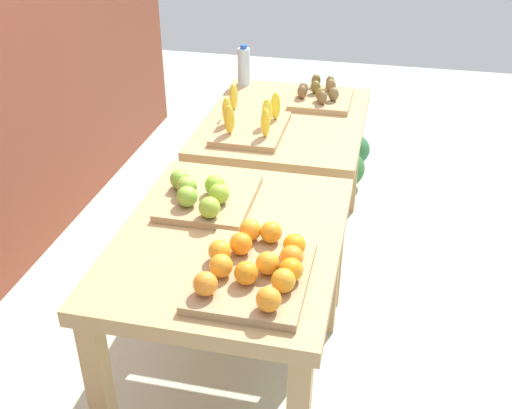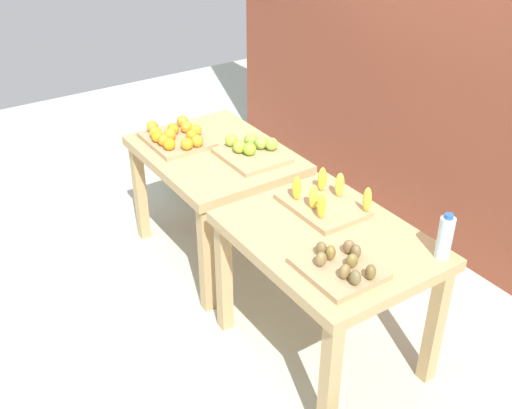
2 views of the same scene
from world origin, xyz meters
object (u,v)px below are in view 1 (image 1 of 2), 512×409
(display_table_left, at_px, (230,261))
(orange_bin, at_px, (255,267))
(apple_bin, at_px, (205,195))
(display_table_right, at_px, (285,138))
(water_bottle, at_px, (244,66))
(kiwi_bin, at_px, (321,96))
(banana_crate, at_px, (251,123))
(watermelon_pile, at_px, (344,159))

(display_table_left, bearing_deg, orange_bin, -146.94)
(orange_bin, relative_size, apple_bin, 1.10)
(display_table_right, height_order, apple_bin, apple_bin)
(display_table_left, bearing_deg, water_bottle, 11.73)
(water_bottle, bearing_deg, kiwi_bin, -110.26)
(display_table_right, relative_size, orange_bin, 2.29)
(orange_bin, bearing_deg, display_table_right, 6.27)
(display_table_right, relative_size, banana_crate, 2.36)
(orange_bin, bearing_deg, kiwi_bin, 0.03)
(apple_bin, bearing_deg, watermelon_pile, -12.59)
(display_table_left, height_order, kiwi_bin, kiwi_bin)
(banana_crate, distance_m, watermelon_pile, 1.37)
(orange_bin, height_order, watermelon_pile, orange_bin)
(apple_bin, relative_size, kiwi_bin, 1.13)
(water_bottle, relative_size, watermelon_pile, 0.34)
(apple_bin, bearing_deg, water_bottle, 7.39)
(banana_crate, distance_m, kiwi_bin, 0.55)
(display_table_right, relative_size, water_bottle, 4.47)
(display_table_right, distance_m, orange_bin, 1.36)
(orange_bin, bearing_deg, apple_bin, 35.03)
(orange_bin, bearing_deg, banana_crate, 13.86)
(banana_crate, relative_size, watermelon_pile, 0.64)
(water_bottle, bearing_deg, banana_crate, -163.53)
(orange_bin, relative_size, kiwi_bin, 1.25)
(display_table_right, height_order, water_bottle, water_bottle)
(banana_crate, bearing_deg, water_bottle, 16.47)
(display_table_left, xyz_separation_m, banana_crate, (0.91, 0.13, 0.16))
(apple_bin, height_order, banana_crate, banana_crate)
(apple_bin, xyz_separation_m, watermelon_pile, (1.83, -0.41, -0.69))
(banana_crate, bearing_deg, apple_bin, 178.92)
(display_table_left, xyz_separation_m, orange_bin, (-0.23, -0.15, 0.16))
(watermelon_pile, bearing_deg, orange_bin, 177.07)
(watermelon_pile, bearing_deg, kiwi_bin, 169.81)
(water_bottle, bearing_deg, watermelon_pile, -51.12)
(display_table_right, height_order, orange_bin, orange_bin)
(banana_crate, bearing_deg, kiwi_bin, -30.81)
(display_table_right, distance_m, apple_bin, 0.95)
(display_table_left, xyz_separation_m, water_bottle, (1.55, 0.32, 0.22))
(display_table_right, bearing_deg, kiwi_bin, -29.57)
(display_table_right, height_order, watermelon_pile, display_table_right)
(display_table_right, bearing_deg, display_table_left, 180.00)
(kiwi_bin, bearing_deg, banana_crate, 149.19)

